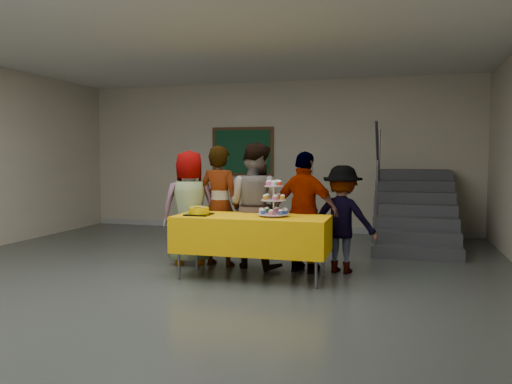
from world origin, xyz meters
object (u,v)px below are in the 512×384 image
schoolchild_a (190,207)px  schoolchild_b (220,206)px  staircase (414,215)px  schoolchild_e (342,219)px  schoolchild_d (305,212)px  cupcake_stand (274,202)px  schoolchild_c (255,206)px  bear_cake (199,210)px  bake_table (252,233)px  noticeboard (242,152)px

schoolchild_a → schoolchild_b: size_ratio=0.96×
schoolchild_b → staircase: size_ratio=0.68×
schoolchild_e → schoolchild_d: bearing=25.0°
cupcake_stand → schoolchild_d: size_ratio=0.28×
cupcake_stand → schoolchild_c: bearing=124.6°
bear_cake → bake_table: bearing=7.5°
cupcake_stand → schoolchild_c: (-0.41, 0.59, -0.11)m
bake_table → schoolchild_a: schoolchild_a is taller
cupcake_stand → schoolchild_a: size_ratio=0.28×
bear_cake → schoolchild_e: size_ratio=0.26×
bake_table → cupcake_stand: bearing=3.1°
schoolchild_e → staircase: 2.71m
bake_table → schoolchild_a: (-1.06, 0.57, 0.23)m
schoolchild_a → schoolchild_d: (1.63, -0.07, -0.01)m
bake_table → cupcake_stand: (0.27, 0.01, 0.39)m
schoolchild_b → schoolchild_c: bearing=-170.0°
bear_cake → schoolchild_c: size_ratio=0.21×
schoolchild_c → schoolchild_e: bearing=-163.7°
bear_cake → schoolchild_b: 0.68m
schoolchild_b → schoolchild_e: 1.67m
schoolchild_c → schoolchild_a: bearing=17.2°
bear_cake → schoolchild_a: schoolchild_a is taller
bear_cake → schoolchild_c: schoolchild_c is taller
cupcake_stand → schoolchild_d: (0.30, 0.49, -0.17)m
cupcake_stand → bear_cake: bearing=-173.8°
bear_cake → schoolchild_d: (1.23, 0.59, -0.05)m
bake_table → schoolchild_c: (-0.13, 0.60, 0.28)m
schoolchild_c → schoolchild_d: 0.71m
cupcake_stand → noticeboard: size_ratio=0.34×
cupcake_stand → noticeboard: bearing=112.1°
schoolchild_a → schoolchild_e: 2.10m
staircase → noticeboard: size_ratio=1.85×
schoolchild_b → schoolchild_e: size_ratio=1.19×
schoolchild_c → schoolchild_d: (0.71, -0.10, -0.06)m
schoolchild_c → cupcake_stand: bearing=139.8°
bake_table → schoolchild_b: (-0.63, 0.59, 0.27)m
schoolchild_a → schoolchild_c: size_ratio=0.94×
bear_cake → staircase: (2.66, 3.23, -0.34)m
schoolchild_c → bear_cake: bearing=68.0°
bake_table → schoolchild_d: schoolchild_d is taller
schoolchild_a → noticeboard: 3.52m
bear_cake → schoolchild_d: schoolchild_d is taller
bear_cake → schoolchild_d: 1.36m
schoolchild_b → schoolchild_c: 0.50m
schoolchild_a → schoolchild_e: bearing=162.4°
bear_cake → schoolchild_c: (0.52, 0.69, 0.01)m
noticeboard → schoolchild_d: bearing=-61.2°
schoolchild_d → staircase: staircase is taller
schoolchild_b → bake_table: bearing=145.6°
bake_table → schoolchild_c: 0.68m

